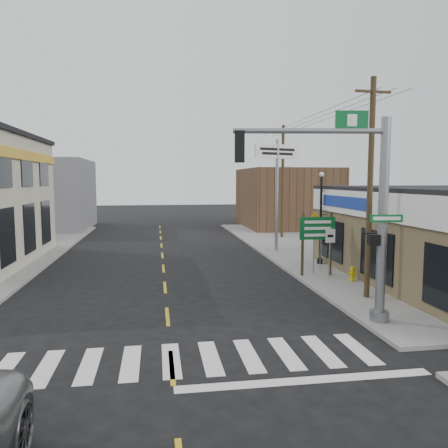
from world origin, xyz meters
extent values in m
plane|color=black|center=(0.00, 0.00, 0.00)|extent=(140.00, 140.00, 0.00)
cube|color=slate|center=(9.00, 13.00, 0.07)|extent=(6.00, 38.00, 0.13)
cube|color=gold|center=(0.00, 8.00, 0.01)|extent=(0.12, 56.00, 0.01)
cube|color=silver|center=(0.00, 0.40, 0.01)|extent=(11.00, 2.20, 0.01)
cube|color=brown|center=(12.00, 30.00, 2.80)|extent=(8.00, 10.00, 5.60)
cube|color=slate|center=(-11.00, 32.00, 3.20)|extent=(9.00, 10.00, 6.40)
cylinder|color=gray|center=(6.56, 2.14, 3.28)|extent=(0.29, 0.29, 6.29)
cylinder|color=gray|center=(4.26, 2.14, 6.00)|extent=(4.62, 0.17, 0.17)
cube|color=black|center=(2.15, 2.14, 5.53)|extent=(0.29, 0.23, 0.94)
cube|color=#0A5225|center=(6.56, 1.92, 3.38)|extent=(1.00, 0.04, 0.23)
cube|color=#0A5225|center=(5.51, 2.14, 6.32)|extent=(1.00, 0.05, 0.58)
cube|color=black|center=(6.31, 2.09, 2.70)|extent=(0.34, 0.27, 0.34)
cube|color=#42341E|center=(6.32, 8.78, 1.59)|extent=(0.10, 0.10, 2.93)
cube|color=#42341E|center=(7.68, 8.78, 1.59)|extent=(0.10, 0.10, 2.93)
cube|color=#0A4511|center=(7.00, 8.72, 2.33)|extent=(1.67, 0.05, 1.05)
cylinder|color=#BF9B00|center=(8.11, 7.34, 0.39)|extent=(0.18, 0.18, 0.51)
sphere|color=#BF9B00|center=(8.11, 7.34, 0.67)|extent=(0.20, 0.20, 0.20)
cylinder|color=gray|center=(6.98, 9.09, 1.46)|extent=(0.06, 0.06, 2.65)
cube|color=#D19706|center=(6.98, 9.06, 2.46)|extent=(1.13, 0.03, 1.13)
cylinder|color=black|center=(8.20, 11.42, 2.45)|extent=(0.13, 0.13, 4.64)
sphere|color=silver|center=(8.20, 11.42, 4.82)|extent=(0.25, 0.25, 0.25)
cube|color=#084C53|center=(8.69, 11.42, 3.34)|extent=(0.02, 0.49, 1.25)
cylinder|color=gray|center=(7.13, 16.09, 3.58)|extent=(0.20, 0.20, 6.89)
cube|color=white|center=(7.13, 16.09, 6.29)|extent=(3.24, 0.18, 0.86)
cylinder|color=black|center=(10.25, 5.46, 1.64)|extent=(0.19, 0.19, 3.02)
ellipsoid|color=black|center=(9.70, 8.54, 0.58)|extent=(1.20, 1.20, 0.90)
cylinder|color=#4C3E1F|center=(7.50, 4.83, 4.19)|extent=(0.21, 0.21, 8.12)
cube|color=#4C3E1F|center=(7.50, 4.83, 7.72)|extent=(1.41, 0.09, 0.09)
cylinder|color=#43271C|center=(9.27, 22.12, 4.40)|extent=(0.22, 0.22, 8.54)
cube|color=#43271C|center=(9.27, 22.12, 8.11)|extent=(1.48, 0.09, 0.09)
camera|label=1|loc=(-0.31, -10.29, 4.54)|focal=35.00mm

